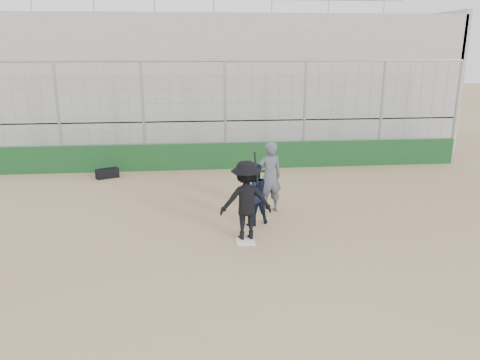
{
  "coord_description": "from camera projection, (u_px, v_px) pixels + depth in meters",
  "views": [
    {
      "loc": [
        -1.15,
        -10.3,
        4.56
      ],
      "look_at": [
        0.0,
        1.4,
        1.15
      ],
      "focal_mm": 35.0,
      "sensor_mm": 36.0,
      "label": 1
    }
  ],
  "objects": [
    {
      "name": "ground",
      "position": [
        246.0,
        242.0,
        11.23
      ],
      "size": [
        90.0,
        90.0,
        0.0
      ],
      "primitive_type": "plane",
      "color": "olive",
      "rests_on": "ground"
    },
    {
      "name": "home_plate",
      "position": [
        246.0,
        242.0,
        11.22
      ],
      "size": [
        0.44,
        0.44,
        0.02
      ],
      "primitive_type": "cube",
      "color": "white",
      "rests_on": "ground"
    },
    {
      "name": "backstop",
      "position": [
        226.0,
        144.0,
        17.65
      ],
      "size": [
        18.1,
        0.25,
        4.04
      ],
      "color": "#133B19",
      "rests_on": "ground"
    },
    {
      "name": "bleachers",
      "position": [
        218.0,
        81.0,
        21.83
      ],
      "size": [
        20.25,
        6.7,
        6.98
      ],
      "color": "#989898",
      "rests_on": "ground"
    },
    {
      "name": "batter_at_plate",
      "position": [
        246.0,
        200.0,
        11.19
      ],
      "size": [
        1.3,
        0.83,
        2.08
      ],
      "color": "black",
      "rests_on": "ground"
    },
    {
      "name": "catcher_crouched",
      "position": [
        254.0,
        204.0,
        12.17
      ],
      "size": [
        0.98,
        0.89,
        1.12
      ],
      "color": "black",
      "rests_on": "ground"
    },
    {
      "name": "umpire",
      "position": [
        269.0,
        181.0,
        13.04
      ],
      "size": [
        0.84,
        0.67,
        1.82
      ],
      "primitive_type": "imported",
      "rotation": [
        0.0,
        0.0,
        3.42
      ],
      "color": "#48515B",
      "rests_on": "ground"
    },
    {
      "name": "equipment_bag",
      "position": [
        107.0,
        173.0,
        16.6
      ],
      "size": [
        0.85,
        0.63,
        0.37
      ],
      "color": "black",
      "rests_on": "ground"
    }
  ]
}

